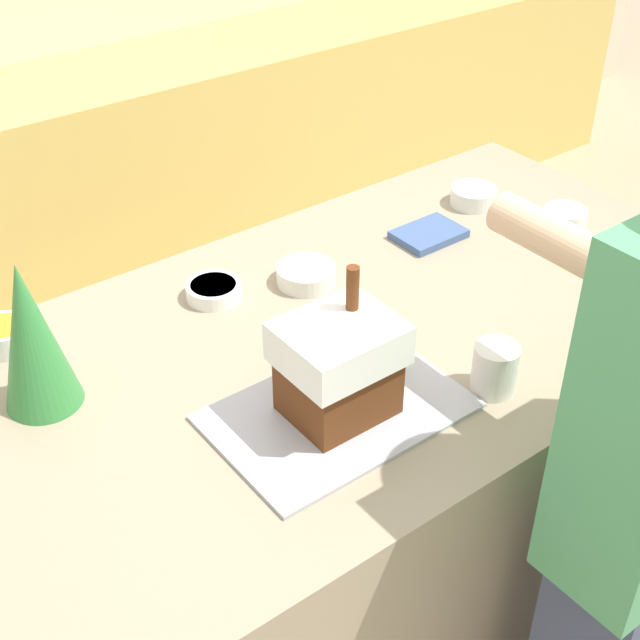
{
  "coord_description": "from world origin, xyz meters",
  "views": [
    {
      "loc": [
        -1.01,
        -1.19,
        2.06
      ],
      "look_at": [
        -0.11,
        0.0,
        1.01
      ],
      "focal_mm": 50.0,
      "sensor_mm": 36.0,
      "label": 1
    }
  ],
  "objects": [
    {
      "name": "ground_plane",
      "position": [
        0.0,
        0.0,
        0.0
      ],
      "size": [
        12.0,
        12.0,
        0.0
      ],
      "primitive_type": "plane",
      "color": "tan"
    },
    {
      "name": "back_cabinet_block",
      "position": [
        0.0,
        1.89,
        0.45
      ],
      "size": [
        6.0,
        0.6,
        0.9
      ],
      "color": "#DBBC60",
      "rests_on": "ground_plane"
    },
    {
      "name": "kitchen_island",
      "position": [
        0.0,
        0.0,
        0.47
      ],
      "size": [
        1.86,
        0.99,
        0.95
      ],
      "color": "gray",
      "rests_on": "ground_plane"
    },
    {
      "name": "baking_tray",
      "position": [
        -0.21,
        -0.2,
        0.95
      ],
      "size": [
        0.47,
        0.32,
        0.01
      ],
      "color": "#B2B2BC",
      "rests_on": "kitchen_island"
    },
    {
      "name": "gingerbread_house",
      "position": [
        -0.21,
        -0.19,
        1.06
      ],
      "size": [
        0.21,
        0.18,
        0.28
      ],
      "color": "#5B2D14",
      "rests_on": "baking_tray"
    },
    {
      "name": "decorative_tree",
      "position": [
        -0.64,
        0.17,
        1.1
      ],
      "size": [
        0.15,
        0.15,
        0.31
      ],
      "color": "#33843D",
      "rests_on": "kitchen_island"
    },
    {
      "name": "candy_bowl_front_corner",
      "position": [
        0.59,
        0.25,
        0.97
      ],
      "size": [
        0.12,
        0.12,
        0.05
      ],
      "color": "white",
      "rests_on": "kitchen_island"
    },
    {
      "name": "candy_bowl_center_rear",
      "position": [
        0.01,
        0.21,
        0.97
      ],
      "size": [
        0.14,
        0.14,
        0.04
      ],
      "color": "white",
      "rests_on": "kitchen_island"
    },
    {
      "name": "candy_bowl_far_left",
      "position": [
        -0.63,
        0.39,
        0.98
      ],
      "size": [
        0.11,
        0.11,
        0.05
      ],
      "color": "silver",
      "rests_on": "kitchen_island"
    },
    {
      "name": "candy_bowl_near_tray_left",
      "position": [
        0.68,
        0.02,
        0.98
      ],
      "size": [
        0.11,
        0.11,
        0.05
      ],
      "color": "white",
      "rests_on": "kitchen_island"
    },
    {
      "name": "candy_bowl_far_right",
      "position": [
        -0.19,
        0.28,
        0.97
      ],
      "size": [
        0.13,
        0.13,
        0.04
      ],
      "color": "white",
      "rests_on": "kitchen_island"
    },
    {
      "name": "cookbook",
      "position": [
        0.38,
        0.19,
        0.96
      ],
      "size": [
        0.17,
        0.12,
        0.02
      ],
      "color": "#3F598C",
      "rests_on": "kitchen_island"
    },
    {
      "name": "mug",
      "position": [
        0.07,
        -0.32,
        1.0
      ],
      "size": [
        0.09,
        0.09,
        0.1
      ],
      "color": "white",
      "rests_on": "kitchen_island"
    }
  ]
}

